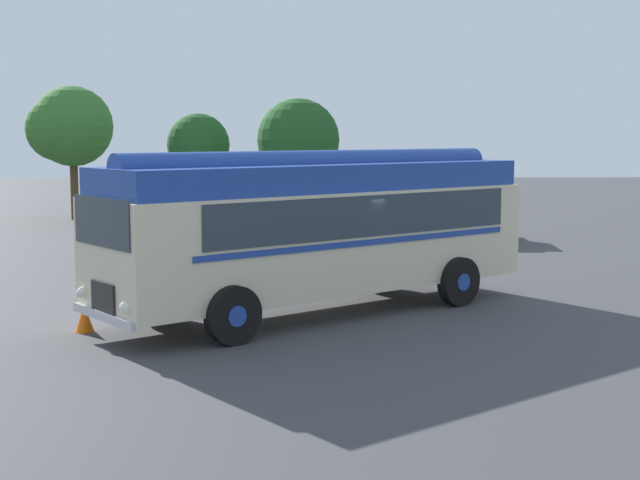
% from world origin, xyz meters
% --- Properties ---
extents(ground_plane, '(120.00, 120.00, 0.00)m').
position_xyz_m(ground_plane, '(0.00, 0.00, 0.00)').
color(ground_plane, '#3D3D3F').
extents(vintage_bus, '(9.50, 8.06, 3.49)m').
position_xyz_m(vintage_bus, '(-0.07, -0.38, 1.89)').
color(vintage_bus, beige).
rests_on(vintage_bus, ground).
extents(car_near_left, '(2.26, 4.34, 1.66)m').
position_xyz_m(car_near_left, '(-2.84, 13.11, 0.85)').
color(car_near_left, silver).
rests_on(car_near_left, ground).
extents(car_mid_left, '(2.32, 4.37, 1.66)m').
position_xyz_m(car_mid_left, '(0.33, 13.98, 0.85)').
color(car_mid_left, '#B7BABF').
rests_on(car_mid_left, ground).
extents(car_mid_right, '(2.05, 4.24, 1.66)m').
position_xyz_m(car_mid_right, '(2.70, 13.98, 0.85)').
color(car_mid_right, silver).
rests_on(car_mid_right, ground).
extents(car_far_right, '(2.23, 4.33, 1.66)m').
position_xyz_m(car_far_right, '(5.71, 12.84, 0.85)').
color(car_far_right, '#4C5156').
rests_on(car_far_right, ground).
extents(box_van, '(2.68, 5.90, 2.50)m').
position_xyz_m(box_van, '(-5.33, 13.58, 1.36)').
color(box_van, '#B2B7BC').
rests_on(box_van, ground).
extents(tree_far_left, '(3.76, 3.58, 5.97)m').
position_xyz_m(tree_far_left, '(-10.85, 20.81, 4.13)').
color(tree_far_left, '#4C3823').
rests_on(tree_far_left, ground).
extents(tree_left_of_centre, '(2.85, 2.85, 4.78)m').
position_xyz_m(tree_left_of_centre, '(-5.23, 21.58, 3.40)').
color(tree_left_of_centre, '#4C3823').
rests_on(tree_left_of_centre, ground).
extents(tree_centre, '(3.68, 3.68, 5.42)m').
position_xyz_m(tree_centre, '(-0.69, 20.60, 3.57)').
color(tree_centre, '#4C3823').
rests_on(tree_centre, ground).
extents(traffic_cone, '(0.36, 0.36, 0.55)m').
position_xyz_m(traffic_cone, '(-4.71, -2.14, 0.28)').
color(traffic_cone, orange).
rests_on(traffic_cone, ground).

